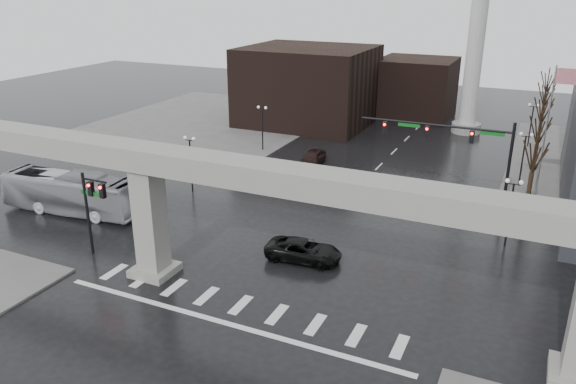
# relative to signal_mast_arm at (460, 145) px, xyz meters

# --- Properties ---
(ground) EXTENTS (160.00, 160.00, 0.00)m
(ground) POSITION_rel_signal_mast_arm_xyz_m (-8.99, -18.80, -5.83)
(ground) COLOR black
(ground) RESTS_ON ground
(sidewalk_nw) EXTENTS (28.00, 36.00, 0.15)m
(sidewalk_nw) POSITION_rel_signal_mast_arm_xyz_m (-34.99, 17.20, -5.75)
(sidewalk_nw) COLOR slate
(sidewalk_nw) RESTS_ON ground
(elevated_guideway) EXTENTS (48.00, 2.60, 8.70)m
(elevated_guideway) POSITION_rel_signal_mast_arm_xyz_m (-7.73, -18.80, 1.05)
(elevated_guideway) COLOR gray
(elevated_guideway) RESTS_ON ground
(building_far_left) EXTENTS (16.00, 14.00, 10.00)m
(building_far_left) POSITION_rel_signal_mast_arm_xyz_m (-22.99, 23.20, -0.83)
(building_far_left) COLOR black
(building_far_left) RESTS_ON ground
(building_far_mid) EXTENTS (10.00, 10.00, 8.00)m
(building_far_mid) POSITION_rel_signal_mast_arm_xyz_m (-10.99, 33.20, -1.83)
(building_far_mid) COLOR black
(building_far_mid) RESTS_ON ground
(smokestack) EXTENTS (3.60, 3.60, 30.00)m
(smokestack) POSITION_rel_signal_mast_arm_xyz_m (-2.99, 27.20, 7.52)
(smokestack) COLOR beige
(smokestack) RESTS_ON ground
(signal_mast_arm) EXTENTS (12.12, 0.43, 8.00)m
(signal_mast_arm) POSITION_rel_signal_mast_arm_xyz_m (0.00, 0.00, 0.00)
(signal_mast_arm) COLOR black
(signal_mast_arm) RESTS_ON ground
(signal_left_pole) EXTENTS (2.30, 0.30, 6.00)m
(signal_left_pole) POSITION_rel_signal_mast_arm_xyz_m (-21.24, -18.30, -1.76)
(signal_left_pole) COLOR black
(signal_left_pole) RESTS_ON ground
(flagpole_assembly) EXTENTS (2.06, 0.12, 12.00)m
(flagpole_assembly) POSITION_rel_signal_mast_arm_xyz_m (6.30, 3.20, 1.70)
(flagpole_assembly) COLOR silver
(flagpole_assembly) RESTS_ON ground
(lamp_right_0) EXTENTS (1.22, 0.32, 5.11)m
(lamp_right_0) POSITION_rel_signal_mast_arm_xyz_m (4.51, -4.80, -2.36)
(lamp_right_0) COLOR black
(lamp_right_0) RESTS_ON ground
(lamp_right_1) EXTENTS (1.22, 0.32, 5.11)m
(lamp_right_1) POSITION_rel_signal_mast_arm_xyz_m (4.51, 9.20, -2.36)
(lamp_right_1) COLOR black
(lamp_right_1) RESTS_ON ground
(lamp_right_2) EXTENTS (1.22, 0.32, 5.11)m
(lamp_right_2) POSITION_rel_signal_mast_arm_xyz_m (4.51, 23.20, -2.36)
(lamp_right_2) COLOR black
(lamp_right_2) RESTS_ON ground
(lamp_left_0) EXTENTS (1.22, 0.32, 5.11)m
(lamp_left_0) POSITION_rel_signal_mast_arm_xyz_m (-22.49, -4.80, -2.36)
(lamp_left_0) COLOR black
(lamp_left_0) RESTS_ON ground
(lamp_left_1) EXTENTS (1.22, 0.32, 5.11)m
(lamp_left_1) POSITION_rel_signal_mast_arm_xyz_m (-22.49, 9.20, -2.36)
(lamp_left_1) COLOR black
(lamp_left_1) RESTS_ON ground
(lamp_left_2) EXTENTS (1.22, 0.32, 5.11)m
(lamp_left_2) POSITION_rel_signal_mast_arm_xyz_m (-22.49, 23.20, -2.36)
(lamp_left_2) COLOR black
(lamp_left_2) RESTS_ON ground
(tree_right_0) EXTENTS (1.09, 1.58, 7.50)m
(tree_right_0) POSITION_rel_signal_mast_arm_xyz_m (5.54, -0.78, -3.04)
(tree_right_0) COLOR black
(tree_right_0) RESTS_ON ground
(tree_right_1) EXTENTS (1.09, 1.61, 7.67)m
(tree_right_1) POSITION_rel_signal_mast_arm_xyz_m (5.54, 7.22, -2.98)
(tree_right_1) COLOR black
(tree_right_1) RESTS_ON ground
(tree_right_2) EXTENTS (1.10, 1.63, 7.85)m
(tree_right_2) POSITION_rel_signal_mast_arm_xyz_m (5.54, 15.22, -2.91)
(tree_right_2) COLOR black
(tree_right_2) RESTS_ON ground
(tree_right_3) EXTENTS (1.11, 1.66, 8.02)m
(tree_right_3) POSITION_rel_signal_mast_arm_xyz_m (5.54, 23.22, -2.85)
(tree_right_3) COLOR black
(tree_right_3) RESTS_ON ground
(tree_right_4) EXTENTS (1.12, 1.69, 8.19)m
(tree_right_4) POSITION_rel_signal_mast_arm_xyz_m (5.54, 31.22, -2.79)
(tree_right_4) COLOR black
(tree_right_4) RESTS_ON ground
(pickup_truck) EXTENTS (5.43, 2.87, 1.46)m
(pickup_truck) POSITION_rel_signal_mast_arm_xyz_m (-7.88, -12.99, -5.10)
(pickup_truck) COLOR black
(pickup_truck) RESTS_ON ground
(city_bus) EXTENTS (12.39, 3.90, 3.39)m
(city_bus) POSITION_rel_signal_mast_arm_xyz_m (-28.59, -13.20, -4.13)
(city_bus) COLOR #ACACB1
(city_bus) RESTS_ON ground
(far_car) EXTENTS (2.16, 4.74, 1.58)m
(far_car) POSITION_rel_signal_mast_arm_xyz_m (-15.43, 6.75, -5.04)
(far_car) COLOR black
(far_car) RESTS_ON ground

